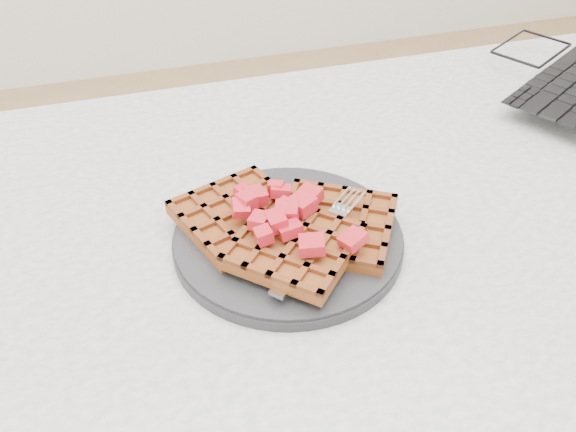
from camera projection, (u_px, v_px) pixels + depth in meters
The scene contains 5 objects.
table at pixel (391, 297), 0.80m from camera, with size 1.20×0.80×0.75m.
plate at pixel (288, 239), 0.70m from camera, with size 0.25×0.25×0.02m, color #232326.
waffles at pixel (289, 227), 0.68m from camera, with size 0.25×0.23×0.03m.
strawberry_pile at pixel (288, 206), 0.67m from camera, with size 0.15×0.15×0.02m, color #A70010, non-canonical shape.
fork at pixel (325, 241), 0.67m from camera, with size 0.02×0.18×0.02m, color silver, non-canonical shape.
Camera 1 is at (-0.28, -0.49, 1.22)m, focal length 40.00 mm.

